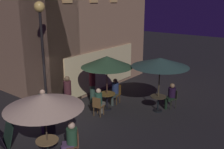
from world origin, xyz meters
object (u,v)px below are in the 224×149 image
at_px(patio_umbrella_0, 160,62).
at_px(patron_standing_5, 68,96).
at_px(cafe_chair_4, 116,92).
at_px(patio_umbrella_2, 107,62).
at_px(menu_sandwich_board, 3,135).
at_px(patron_standing_4, 92,85).
at_px(cafe_table_0, 158,100).
at_px(cafe_table_1, 48,146).
at_px(cafe_chair_3, 98,105).
at_px(patron_seated_3, 115,90).
at_px(patron_seated_0, 171,94).
at_px(cafe_chair_2, 50,133).
at_px(patron_seated_2, 99,100).
at_px(cafe_chair_0, 173,97).
at_px(patio_umbrella_1, 44,101).
at_px(patron_seated_1, 71,139).
at_px(cafe_table_2, 107,97).
at_px(cafe_chair_1, 75,142).
at_px(patron_standing_6, 44,111).
at_px(street_lamp_near_corner, 41,34).

bearing_deg(patio_umbrella_0, patron_standing_5, 134.49).
bearing_deg(cafe_chair_4, patio_umbrella_0, 92.50).
bearing_deg(patio_umbrella_2, menu_sandwich_board, 171.21).
relative_size(patio_umbrella_0, patron_standing_4, 1.47).
bearing_deg(cafe_table_0, patron_standing_4, 108.90).
bearing_deg(cafe_table_1, cafe_chair_3, 15.09).
bearing_deg(patron_seated_3, patron_seated_0, 108.30).
bearing_deg(cafe_chair_2, patron_seated_2, 139.13).
height_order(menu_sandwich_board, cafe_chair_0, menu_sandwich_board).
height_order(patio_umbrella_2, cafe_chair_4, patio_umbrella_2).
distance_m(patio_umbrella_1, patron_seated_1, 1.50).
height_order(cafe_table_1, cafe_chair_0, cafe_chair_0).
bearing_deg(menu_sandwich_board, cafe_table_2, -2.80).
relative_size(cafe_table_2, patron_seated_1, 0.60).
height_order(cafe_chair_4, patron_seated_1, patron_seated_1).
bearing_deg(patio_umbrella_2, patio_umbrella_0, -57.25).
bearing_deg(patio_umbrella_0, patron_standing_4, 108.90).
height_order(cafe_chair_3, patron_seated_2, patron_seated_2).
bearing_deg(patron_standing_4, patron_standing_5, -162.52).
relative_size(cafe_table_0, cafe_chair_1, 0.75).
relative_size(cafe_chair_1, patron_standing_5, 0.54).
distance_m(patio_umbrella_0, patron_standing_4, 3.52).
distance_m(cafe_table_1, patron_standing_6, 1.96).
bearing_deg(cafe_table_2, patio_umbrella_2, -90.00).
bearing_deg(patron_seated_1, cafe_table_2, -116.35).
xyz_separation_m(cafe_table_1, cafe_chair_4, (5.13, 1.21, 0.01)).
relative_size(cafe_chair_0, patron_standing_4, 0.51).
xyz_separation_m(patio_umbrella_2, patron_seated_2, (-0.70, -0.14, -1.56)).
bearing_deg(patron_seated_0, patio_umbrella_2, -24.73).
height_order(street_lamp_near_corner, patio_umbrella_1, street_lamp_near_corner).
distance_m(patron_standing_4, patron_standing_5, 1.78).
relative_size(patio_umbrella_1, patron_standing_6, 1.36).
relative_size(patron_seated_3, patron_standing_4, 0.74).
xyz_separation_m(menu_sandwich_board, patron_standing_5, (3.14, 0.18, 0.43)).
relative_size(cafe_table_1, cafe_table_2, 0.98).
bearing_deg(menu_sandwich_board, cafe_chair_1, -59.48).
bearing_deg(cafe_chair_1, patron_seated_1, 0.00).
bearing_deg(cafe_table_2, menu_sandwich_board, 171.21).
distance_m(cafe_table_0, patio_umbrella_0, 1.77).
relative_size(patron_standing_4, patron_standing_5, 0.95).
bearing_deg(patron_standing_6, patron_standing_5, -97.71).
bearing_deg(cafe_chair_0, patio_umbrella_0, -0.00).
relative_size(cafe_table_2, patron_standing_5, 0.43).
distance_m(cafe_chair_1, cafe_chair_4, 4.82).
xyz_separation_m(cafe_table_0, patio_umbrella_2, (-1.26, 1.96, 1.74)).
xyz_separation_m(patio_umbrella_1, patron_seated_1, (0.54, -0.47, -1.32)).
height_order(patio_umbrella_2, cafe_chair_3, patio_umbrella_2).
distance_m(cafe_table_2, cafe_chair_1, 3.98).
height_order(cafe_table_2, patio_umbrella_0, patio_umbrella_0).
distance_m(cafe_table_0, cafe_table_2, 2.33).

